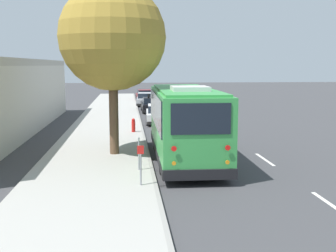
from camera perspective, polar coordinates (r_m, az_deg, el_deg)
name	(u,v)px	position (r m, az deg, el deg)	size (l,w,h in m)	color
ground_plane	(185,154)	(19.46, 2.36, -3.82)	(160.00, 160.00, 0.00)	#3D3D3F
sidewalk_slab	(96,154)	(19.31, -9.68, -3.79)	(80.00, 4.50, 0.15)	#A3A099
curb_strip	(148,153)	(19.28, -2.78, -3.70)	(80.00, 0.14, 0.15)	gray
shuttle_bus	(185,120)	(18.01, 2.30, 0.80)	(8.65, 2.73, 3.25)	green
parked_sedan_white	(158,114)	(29.93, -1.33, 1.60)	(4.54, 1.88, 1.29)	silver
parked_sedan_black	(152,105)	(36.99, -2.25, 2.84)	(4.18, 1.81, 1.26)	black
parked_sedan_silver	(145,99)	(43.10, -3.09, 3.61)	(4.65, 1.96, 1.28)	#A8AAAF
parked_sedan_maroon	(145,96)	(48.86, -3.20, 4.14)	(4.52, 1.95, 1.26)	maroon
street_tree	(112,30)	(18.78, -7.55, 12.81)	(4.64, 4.64, 8.14)	brown
sign_post_near	(141,165)	(13.85, -3.73, -5.26)	(0.06, 0.22, 1.32)	gray
sign_post_far	(139,154)	(15.87, -3.97, -3.77)	(0.06, 0.06, 1.23)	gray
fire_hydrant	(133,125)	(24.94, -4.71, 0.12)	(0.22, 0.22, 0.81)	red
lane_stripe_behind	(331,204)	(13.47, 21.16, -9.87)	(2.40, 0.14, 0.01)	silver
lane_stripe_mid	(265,159)	(18.82, 12.97, -4.43)	(2.40, 0.14, 0.01)	silver
lane_stripe_ahead	(231,136)	(24.48, 8.54, -1.40)	(2.40, 0.14, 0.01)	silver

